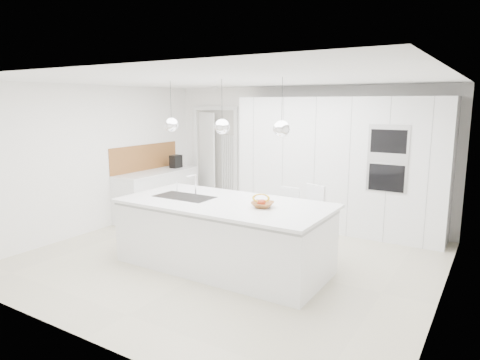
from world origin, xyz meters
The scene contains 27 objects.
floor centered at (0.00, 0.00, 0.00)m, with size 5.50×5.50×0.00m, color beige.
wall_back centered at (0.00, 2.50, 1.25)m, with size 5.50×5.50×0.00m, color white.
wall_left centered at (-2.75, 0.00, 1.25)m, with size 5.00×5.00×0.00m, color white.
ceiling centered at (0.00, 0.00, 2.50)m, with size 5.50×5.50×0.00m, color white.
tall_cabinets centered at (0.80, 2.20, 1.15)m, with size 3.60×0.60×2.30m, color white.
oven_stack centered at (1.70, 1.89, 1.35)m, with size 0.62×0.04×1.05m, color #A5A5A8, non-canonical shape.
doorway_frame centered at (-1.95, 2.47, 1.02)m, with size 1.11×0.08×2.13m, color white, non-canonical shape.
hallway_door centered at (-2.20, 2.42, 1.00)m, with size 0.82×0.04×2.00m, color white.
radiator centered at (-1.63, 2.46, 0.85)m, with size 0.32×0.04×1.40m, color white, non-canonical shape.
left_base_cabinets centered at (-2.45, 1.20, 0.43)m, with size 0.60×1.80×0.86m, color white.
left_worktop centered at (-2.45, 1.20, 0.88)m, with size 0.62×1.82×0.04m, color white.
oak_backsplash centered at (-2.74, 1.20, 1.15)m, with size 0.02×1.80×0.50m, color #9A6332.
island_base centered at (0.10, -0.30, 0.43)m, with size 2.80×1.20×0.86m, color white.
island_worktop centered at (0.10, -0.25, 0.88)m, with size 2.84×1.40×0.04m, color white.
island_sink centered at (-0.55, -0.30, 0.82)m, with size 0.84×0.44×0.18m, color #3F3F42, non-canonical shape.
island_tap centered at (-0.50, -0.10, 1.05)m, with size 0.02×0.02×0.30m, color white.
pendant_left centered at (-0.75, -0.30, 1.90)m, with size 0.20×0.20×0.20m, color white.
pendant_mid centered at (0.10, -0.30, 1.90)m, with size 0.20×0.20×0.20m, color white.
pendant_right centered at (0.95, -0.30, 1.90)m, with size 0.20×0.20×0.20m, color white.
fruit_bowl centered at (0.68, -0.26, 0.93)m, with size 0.29×0.29×0.07m, color #9A6332.
espresso_machine centered at (-2.43, 1.75, 1.03)m, with size 0.15×0.24×0.26m, color black.
bar_stool_left centered at (0.61, 0.58, 0.49)m, with size 0.32×0.45×0.98m, color white, non-canonical shape.
bar_stool_right centered at (0.99, 0.63, 0.52)m, with size 0.34×0.48×1.04m, color white, non-canonical shape.
apple_a centered at (0.68, -0.29, 0.97)m, with size 0.08×0.08×0.08m, color #A43015.
apple_b centered at (0.71, -0.31, 0.97)m, with size 0.09×0.09×0.09m, color #A43015.
apple_c centered at (0.68, -0.31, 0.97)m, with size 0.08×0.08×0.08m, color #A43015.
banana_bunch centered at (0.67, -0.29, 1.02)m, with size 0.23×0.23×0.03m, color yellow.
Camera 1 is at (3.20, -4.88, 2.20)m, focal length 32.00 mm.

